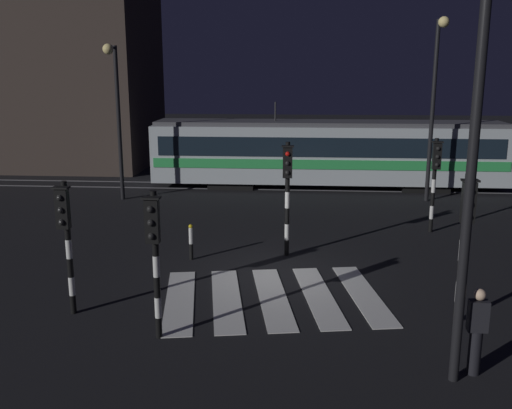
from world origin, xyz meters
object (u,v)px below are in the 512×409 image
at_px(street_lamp_trackside_right, 435,89).
at_px(pedestrian_waiting_at_kerb, 477,331).
at_px(traffic_light_kerb_mid_left, 154,244).
at_px(traffic_light_corner_far_right, 435,171).
at_px(street_lamp_near_kerb, 479,138).
at_px(tram, 327,152).
at_px(traffic_light_corner_near_right, 465,228).
at_px(traffic_light_corner_near_left, 66,229).
at_px(traffic_light_median_centre, 287,182).
at_px(street_lamp_trackside_left, 116,103).
at_px(bollard_island_edge, 191,242).

bearing_deg(street_lamp_trackside_right, pedestrian_waiting_at_kerb, -98.80).
xyz_separation_m(traffic_light_kerb_mid_left, traffic_light_corner_far_right, (7.67, 8.88, 0.07)).
distance_m(traffic_light_kerb_mid_left, street_lamp_trackside_right, 16.45).
relative_size(street_lamp_near_kerb, tram, 0.42).
xyz_separation_m(traffic_light_corner_near_right, pedestrian_waiting_at_kerb, (-0.29, -2.22, -1.39)).
height_order(street_lamp_trackside_right, tram, street_lamp_trackside_right).
bearing_deg(traffic_light_corner_near_left, tram, 66.83).
distance_m(street_lamp_near_kerb, tram, 18.31).
xyz_separation_m(traffic_light_corner_far_right, street_lamp_near_kerb, (-1.79, -10.33, 2.33)).
distance_m(traffic_light_median_centre, traffic_light_corner_near_right, 6.06).
relative_size(traffic_light_corner_near_right, street_lamp_trackside_left, 0.52).
distance_m(street_lamp_trackside_left, tram, 10.14).
xyz_separation_m(traffic_light_corner_near_left, bollard_island_edge, (2.05, 4.20, -1.54)).
relative_size(traffic_light_median_centre, street_lamp_trackside_right, 0.46).
bearing_deg(pedestrian_waiting_at_kerb, traffic_light_corner_near_left, 166.74).
bearing_deg(street_lamp_trackside_right, traffic_light_corner_far_right, -100.62).
height_order(traffic_light_corner_near_right, street_lamp_near_kerb, street_lamp_near_kerb).
height_order(traffic_light_median_centre, traffic_light_corner_near_left, traffic_light_median_centre).
distance_m(traffic_light_kerb_mid_left, street_lamp_near_kerb, 6.51).
bearing_deg(traffic_light_kerb_mid_left, traffic_light_corner_near_right, 10.91).
bearing_deg(traffic_light_corner_far_right, street_lamp_trackside_right, 79.38).
bearing_deg(street_lamp_trackside_left, traffic_light_corner_near_left, -78.00).
xyz_separation_m(street_lamp_near_kerb, tram, (-1.57, 18.03, -2.79)).
relative_size(street_lamp_near_kerb, bollard_island_edge, 6.44).
bearing_deg(pedestrian_waiting_at_kerb, tram, 96.51).
height_order(traffic_light_median_centre, pedestrian_waiting_at_kerb, traffic_light_median_centre).
bearing_deg(traffic_light_corner_near_left, traffic_light_corner_near_right, 1.17).
height_order(traffic_light_kerb_mid_left, bollard_island_edge, traffic_light_kerb_mid_left).
bearing_deg(street_lamp_trackside_left, traffic_light_corner_near_right, -45.83).
height_order(traffic_light_median_centre, bollard_island_edge, traffic_light_median_centre).
distance_m(traffic_light_kerb_mid_left, street_lamp_trackside_left, 14.11).
distance_m(street_lamp_trackside_right, pedestrian_waiting_at_kerb, 15.41).
bearing_deg(bollard_island_edge, pedestrian_waiting_at_kerb, -43.48).
distance_m(traffic_light_median_centre, tram, 10.89).
bearing_deg(street_lamp_trackside_right, street_lamp_near_kerb, -100.07).
relative_size(traffic_light_corner_far_right, street_lamp_near_kerb, 0.47).
relative_size(traffic_light_corner_near_right, traffic_light_corner_near_left, 1.08).
height_order(traffic_light_corner_near_left, street_lamp_trackside_right, street_lamp_trackside_right).
distance_m(traffic_light_corner_near_left, street_lamp_trackside_left, 12.44).
xyz_separation_m(street_lamp_near_kerb, bollard_island_edge, (-6.15, 6.74, -3.98)).
distance_m(traffic_light_median_centre, bollard_island_edge, 3.43).
bearing_deg(traffic_light_kerb_mid_left, traffic_light_corner_far_right, 49.20).
relative_size(traffic_light_corner_near_left, street_lamp_near_kerb, 0.45).
height_order(traffic_light_corner_far_right, street_lamp_trackside_left, street_lamp_trackside_left).
bearing_deg(street_lamp_trackside_left, tram, 20.92).
bearing_deg(street_lamp_trackside_right, tram, 146.75).
xyz_separation_m(traffic_light_median_centre, tram, (1.69, 10.75, -0.59)).
bearing_deg(traffic_light_corner_far_right, tram, 113.59).
bearing_deg(traffic_light_median_centre, street_lamp_trackside_right, 53.05).
height_order(traffic_light_corner_near_left, street_lamp_near_kerb, street_lamp_near_kerb).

